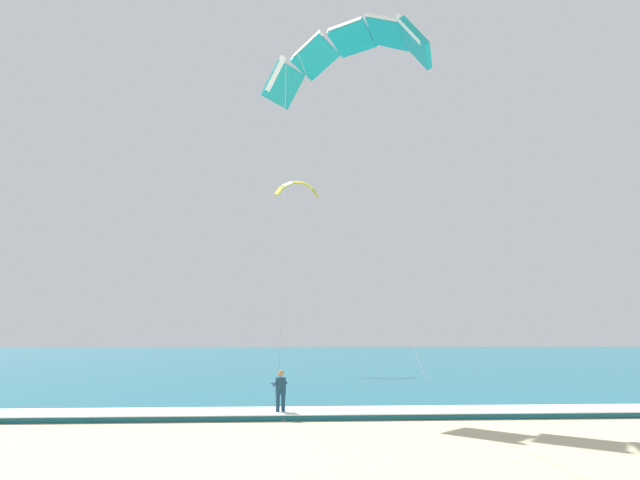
{
  "coord_description": "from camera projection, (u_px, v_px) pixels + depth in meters",
  "views": [
    {
      "loc": [
        -5.74,
        -5.87,
        2.92
      ],
      "look_at": [
        -4.27,
        18.24,
        7.1
      ],
      "focal_mm": 31.22,
      "sensor_mm": 36.0,
      "label": 1
    }
  ],
  "objects": [
    {
      "name": "surf_foam",
      "position": [
        440.0,
        410.0,
        20.64
      ],
      "size": [
        200.0,
        2.25,
        0.04
      ],
      "primitive_type": "cube",
      "color": "white",
      "rests_on": "sea"
    },
    {
      "name": "kite_primary",
      "position": [
        347.0,
        51.0,
        26.71
      ],
      "size": [
        7.78,
        6.44,
        16.59
      ],
      "color": "teal"
    },
    {
      "name": "surfboard",
      "position": [
        280.0,
        418.0,
        19.89
      ],
      "size": [
        0.72,
        1.46,
        0.09
      ],
      "color": "white",
      "rests_on": "ground"
    },
    {
      "name": "sea",
      "position": [
        326.0,
        356.0,
        78.65
      ],
      "size": [
        200.0,
        120.0,
        0.2
      ],
      "primitive_type": "cube",
      "color": "#146075",
      "rests_on": "ground"
    },
    {
      "name": "kite_distant",
      "position": [
        298.0,
        187.0,
        47.66
      ],
      "size": [
        3.92,
        1.44,
        1.43
      ],
      "color": "yellow"
    },
    {
      "name": "kitesurfer",
      "position": [
        281.0,
        392.0,
        20.07
      ],
      "size": [
        0.59,
        0.59,
        1.69
      ],
      "color": "#143347",
      "rests_on": "ground"
    }
  ]
}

